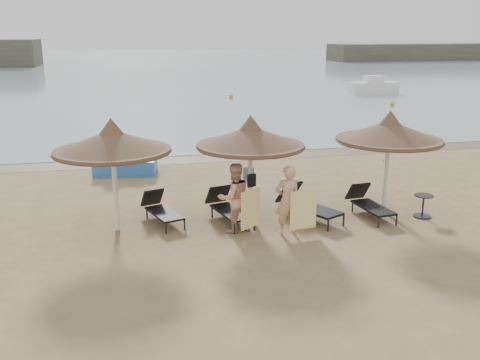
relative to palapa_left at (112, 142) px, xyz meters
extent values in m
plane|color=#927C53|center=(3.30, -1.62, -2.39)|extent=(160.00, 160.00, 0.00)
cube|color=#7F969E|center=(3.30, 78.38, -2.38)|extent=(200.00, 140.00, 0.03)
cube|color=brown|center=(3.30, 7.78, -2.39)|extent=(200.00, 1.60, 0.01)
cube|color=#565343|center=(58.30, 78.38, -0.89)|extent=(40.00, 8.00, 3.00)
cube|color=white|center=(21.30, 28.38, -1.89)|extent=(4.00, 1.60, 1.00)
cube|color=white|center=(21.30, 28.38, -1.14)|extent=(1.50, 1.00, 0.60)
cylinder|color=silver|center=(0.00, 0.00, -1.29)|extent=(0.13, 0.13, 2.19)
cone|color=brown|center=(0.00, 0.00, 0.03)|extent=(3.03, 3.03, 0.57)
cone|color=brown|center=(0.00, 0.00, 0.38)|extent=(0.73, 0.73, 0.47)
cylinder|color=brown|center=(0.00, 0.00, -0.24)|extent=(2.97, 2.97, 0.10)
cylinder|color=silver|center=(3.63, 0.01, -1.31)|extent=(0.12, 0.12, 2.16)
cone|color=brown|center=(3.63, 0.01, -0.01)|extent=(2.98, 2.98, 0.56)
cone|color=brown|center=(3.63, 0.01, 0.33)|extent=(0.72, 0.72, 0.46)
cylinder|color=brown|center=(3.63, 0.01, -0.27)|extent=(2.92, 2.92, 0.10)
cylinder|color=silver|center=(7.61, -0.18, -1.30)|extent=(0.12, 0.12, 2.18)
cone|color=brown|center=(7.61, -0.18, 0.02)|extent=(3.01, 3.01, 0.57)
cone|color=brown|center=(7.61, -0.18, 0.36)|extent=(0.73, 0.73, 0.47)
cylinder|color=brown|center=(7.61, -0.18, -0.25)|extent=(2.95, 2.95, 0.10)
cylinder|color=#242428|center=(1.23, -0.54, -2.26)|extent=(0.05, 0.05, 0.27)
cylinder|color=#242428|center=(1.74, -0.37, -2.26)|extent=(0.05, 0.05, 0.27)
cylinder|color=#242428|center=(0.81, 0.73, -2.26)|extent=(0.05, 0.05, 0.27)
cylinder|color=#242428|center=(1.32, 0.90, -2.26)|extent=(0.05, 0.05, 0.27)
cube|color=black|center=(1.26, 0.23, -2.09)|extent=(1.02, 1.55, 0.06)
cube|color=black|center=(1.00, 1.03, -1.86)|extent=(0.69, 0.57, 0.54)
cylinder|color=#242428|center=(2.97, -0.98, -2.24)|extent=(0.05, 0.05, 0.29)
cylinder|color=#242428|center=(3.54, -0.84, -2.24)|extent=(0.05, 0.05, 0.29)
cylinder|color=#242428|center=(2.63, 0.45, -2.24)|extent=(0.05, 0.05, 0.29)
cylinder|color=#242428|center=(3.20, 0.59, -2.24)|extent=(0.05, 0.05, 0.29)
cube|color=black|center=(3.07, -0.14, -2.07)|extent=(1.00, 1.68, 0.06)
cube|color=black|center=(2.85, 0.75, -1.81)|extent=(0.74, 0.58, 0.59)
cylinder|color=#242428|center=(5.43, -1.33, -2.23)|extent=(0.06, 0.06, 0.31)
cylinder|color=#242428|center=(5.98, -1.05, -2.23)|extent=(0.06, 0.06, 0.31)
cylinder|color=#242428|center=(4.73, 0.06, -2.23)|extent=(0.06, 0.06, 0.31)
cylinder|color=#242428|center=(5.29, 0.34, -2.23)|extent=(0.06, 0.06, 0.31)
cube|color=black|center=(5.33, -0.44, -2.05)|extent=(1.36, 1.80, 0.07)
cube|color=black|center=(4.90, 0.43, -1.78)|extent=(0.82, 0.73, 0.63)
cylinder|color=#242428|center=(6.85, -1.37, -2.25)|extent=(0.05, 0.05, 0.28)
cylinder|color=#242428|center=(7.40, -1.32, -2.25)|extent=(0.05, 0.05, 0.28)
cylinder|color=#242428|center=(6.72, 0.01, -2.25)|extent=(0.05, 0.05, 0.28)
cylinder|color=#242428|center=(7.27, 0.07, -2.25)|extent=(0.05, 0.05, 0.28)
cube|color=black|center=(7.06, -0.60, -2.08)|extent=(0.76, 1.54, 0.06)
cube|color=black|center=(6.97, 0.27, -1.84)|extent=(0.65, 0.48, 0.56)
cylinder|color=#242428|center=(8.48, -0.82, -2.37)|extent=(0.50, 0.50, 0.04)
cylinder|color=#242428|center=(8.48, -0.82, -2.07)|extent=(0.05, 0.05, 0.61)
cylinder|color=#242428|center=(8.48, -0.82, -1.76)|extent=(0.53, 0.53, 0.03)
imported|color=tan|center=(3.02, -0.77, -1.32)|extent=(1.10, 0.84, 2.15)
imported|color=tan|center=(4.31, -1.24, -1.33)|extent=(0.99, 0.65, 2.13)
cube|color=yellow|center=(3.37, -1.12, -1.68)|extent=(0.61, 0.44, 1.03)
cube|color=yellow|center=(4.66, -1.49, -1.68)|extent=(0.74, 0.11, 1.03)
cube|color=silver|center=(3.63, 0.19, -1.12)|extent=(0.32, 0.18, 0.38)
cube|color=black|center=(3.63, -0.15, -1.21)|extent=(0.26, 0.18, 0.35)
cube|color=blue|center=(0.33, 6.01, -2.11)|extent=(2.41, 1.66, 0.56)
cube|color=white|center=(0.33, 6.01, -1.76)|extent=(1.58, 1.33, 0.25)
cube|color=white|center=(-0.07, 6.07, -1.53)|extent=(0.65, 0.98, 0.35)
sphere|color=gold|center=(8.89, 27.96, -2.22)|extent=(0.34, 0.34, 0.34)
sphere|color=gold|center=(19.10, 20.91, -2.22)|extent=(0.34, 0.34, 0.34)
camera|label=1|loc=(0.25, -13.74, 2.69)|focal=40.00mm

